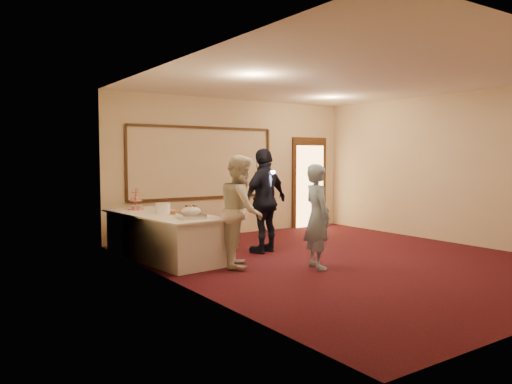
{
  "coord_description": "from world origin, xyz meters",
  "views": [
    {
      "loc": [
        -5.87,
        -5.99,
        1.72
      ],
      "look_at": [
        -1.31,
        0.71,
        1.15
      ],
      "focal_mm": 35.0,
      "sensor_mm": 36.0,
      "label": 1
    }
  ],
  "objects_px": {
    "plate_stack_a": "(162,208)",
    "man": "(317,216)",
    "cupcake_stand": "(136,201)",
    "plate_stack_b": "(165,207)",
    "pavlova_tray": "(191,213)",
    "tart": "(178,213)",
    "guest": "(265,201)",
    "buffet_table": "(162,236)",
    "woman": "(241,211)"
  },
  "relations": [
    {
      "from": "plate_stack_a",
      "to": "man",
      "type": "height_order",
      "value": "man"
    },
    {
      "from": "cupcake_stand",
      "to": "man",
      "type": "distance_m",
      "value": 3.4
    },
    {
      "from": "plate_stack_a",
      "to": "plate_stack_b",
      "type": "relative_size",
      "value": 1.17
    },
    {
      "from": "plate_stack_a",
      "to": "plate_stack_b",
      "type": "distance_m",
      "value": 0.31
    },
    {
      "from": "pavlova_tray",
      "to": "cupcake_stand",
      "type": "bearing_deg",
      "value": 98.39
    },
    {
      "from": "pavlova_tray",
      "to": "plate_stack_a",
      "type": "relative_size",
      "value": 2.73
    },
    {
      "from": "man",
      "to": "tart",
      "type": "bearing_deg",
      "value": 56.79
    },
    {
      "from": "cupcake_stand",
      "to": "guest",
      "type": "relative_size",
      "value": 0.22
    },
    {
      "from": "buffet_table",
      "to": "cupcake_stand",
      "type": "height_order",
      "value": "cupcake_stand"
    },
    {
      "from": "man",
      "to": "buffet_table",
      "type": "bearing_deg",
      "value": 55.73
    },
    {
      "from": "pavlova_tray",
      "to": "plate_stack_b",
      "type": "distance_m",
      "value": 1.14
    },
    {
      "from": "tart",
      "to": "guest",
      "type": "xyz_separation_m",
      "value": [
        1.61,
        -0.22,
        0.14
      ]
    },
    {
      "from": "plate_stack_a",
      "to": "plate_stack_b",
      "type": "bearing_deg",
      "value": 55.02
    },
    {
      "from": "tart",
      "to": "buffet_table",
      "type": "bearing_deg",
      "value": 122.52
    },
    {
      "from": "plate_stack_b",
      "to": "man",
      "type": "height_order",
      "value": "man"
    },
    {
      "from": "cupcake_stand",
      "to": "guest",
      "type": "xyz_separation_m",
      "value": [
        1.9,
        -1.35,
        0.02
      ]
    },
    {
      "from": "pavlova_tray",
      "to": "tart",
      "type": "xyz_separation_m",
      "value": [
        0.04,
        0.56,
        -0.05
      ]
    },
    {
      "from": "plate_stack_b",
      "to": "woman",
      "type": "height_order",
      "value": "woman"
    },
    {
      "from": "buffet_table",
      "to": "pavlova_tray",
      "type": "xyz_separation_m",
      "value": [
        0.12,
        -0.83,
        0.46
      ]
    },
    {
      "from": "plate_stack_b",
      "to": "buffet_table",
      "type": "bearing_deg",
      "value": -122.08
    },
    {
      "from": "buffet_table",
      "to": "tart",
      "type": "xyz_separation_m",
      "value": [
        0.17,
        -0.26,
        0.41
      ]
    },
    {
      "from": "pavlova_tray",
      "to": "plate_stack_b",
      "type": "bearing_deg",
      "value": 86.4
    },
    {
      "from": "tart",
      "to": "man",
      "type": "distance_m",
      "value": 2.31
    },
    {
      "from": "pavlova_tray",
      "to": "plate_stack_a",
      "type": "bearing_deg",
      "value": 96.95
    },
    {
      "from": "buffet_table",
      "to": "plate_stack_a",
      "type": "height_order",
      "value": "plate_stack_a"
    },
    {
      "from": "man",
      "to": "woman",
      "type": "distance_m",
      "value": 1.19
    },
    {
      "from": "pavlova_tray",
      "to": "guest",
      "type": "height_order",
      "value": "guest"
    },
    {
      "from": "plate_stack_a",
      "to": "cupcake_stand",
      "type": "bearing_deg",
      "value": 99.94
    },
    {
      "from": "plate_stack_b",
      "to": "tart",
      "type": "distance_m",
      "value": 0.58
    },
    {
      "from": "woman",
      "to": "man",
      "type": "bearing_deg",
      "value": -100.05
    },
    {
      "from": "man",
      "to": "woman",
      "type": "relative_size",
      "value": 0.92
    },
    {
      "from": "woman",
      "to": "plate_stack_a",
      "type": "bearing_deg",
      "value": 65.56
    },
    {
      "from": "cupcake_stand",
      "to": "woman",
      "type": "height_order",
      "value": "woman"
    },
    {
      "from": "tart",
      "to": "guest",
      "type": "bearing_deg",
      "value": -7.8
    },
    {
      "from": "pavlova_tray",
      "to": "man",
      "type": "xyz_separation_m",
      "value": [
        1.57,
        -1.17,
        -0.04
      ]
    },
    {
      "from": "plate_stack_b",
      "to": "tart",
      "type": "xyz_separation_m",
      "value": [
        -0.03,
        -0.58,
        -0.05
      ]
    },
    {
      "from": "tart",
      "to": "pavlova_tray",
      "type": "bearing_deg",
      "value": -94.44
    },
    {
      "from": "tart",
      "to": "guest",
      "type": "height_order",
      "value": "guest"
    },
    {
      "from": "buffet_table",
      "to": "man",
      "type": "xyz_separation_m",
      "value": [
        1.7,
        -1.99,
        0.42
      ]
    },
    {
      "from": "woman",
      "to": "guest",
      "type": "distance_m",
      "value": 1.19
    },
    {
      "from": "guest",
      "to": "plate_stack_a",
      "type": "bearing_deg",
      "value": -33.25
    },
    {
      "from": "plate_stack_a",
      "to": "man",
      "type": "relative_size",
      "value": 0.13
    },
    {
      "from": "pavlova_tray",
      "to": "woman",
      "type": "bearing_deg",
      "value": -27.33
    },
    {
      "from": "plate_stack_a",
      "to": "woman",
      "type": "xyz_separation_m",
      "value": [
        0.8,
        -1.24,
        0.02
      ]
    },
    {
      "from": "pavlova_tray",
      "to": "woman",
      "type": "xyz_separation_m",
      "value": [
        0.7,
        -0.36,
        0.03
      ]
    },
    {
      "from": "plate_stack_a",
      "to": "man",
      "type": "xyz_separation_m",
      "value": [
        1.68,
        -2.05,
        -0.05
      ]
    },
    {
      "from": "cupcake_stand",
      "to": "woman",
      "type": "relative_size",
      "value": 0.24
    },
    {
      "from": "plate_stack_b",
      "to": "tart",
      "type": "bearing_deg",
      "value": -92.78
    },
    {
      "from": "guest",
      "to": "buffet_table",
      "type": "bearing_deg",
      "value": -31.42
    },
    {
      "from": "plate_stack_b",
      "to": "guest",
      "type": "relative_size",
      "value": 0.1
    }
  ]
}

